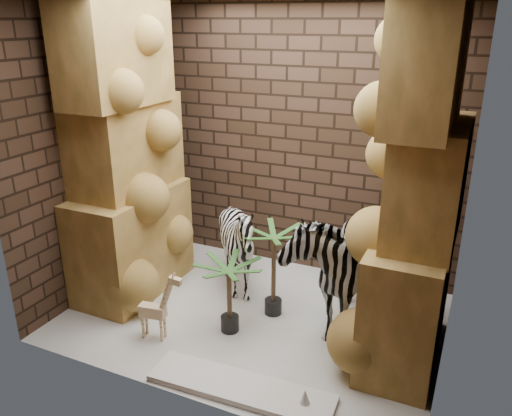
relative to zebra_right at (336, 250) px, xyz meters
The scene contains 13 objects.
floor 1.07m from the zebra_right, 160.98° to the right, with size 3.50×3.50×0.00m, color silver.
wall_back 1.45m from the zebra_right, 126.02° to the left, with size 3.50×3.50×0.00m, color #322216.
wall_front 1.83m from the zebra_right, 115.84° to the right, with size 3.50×3.50×0.00m, color #322216.
wall_left 2.60m from the zebra_right, behind, with size 3.00×3.00×0.00m, color #322216.
wall_right 1.29m from the zebra_right, 13.76° to the right, with size 3.00×3.00×0.00m, color #322216.
rock_pillar_left 2.27m from the zebra_right, behind, with size 0.68×1.30×3.00m, color tan, non-canonical shape.
rock_pillar_right 1.05m from the zebra_right, 19.87° to the right, with size 0.58×1.25×3.00m, color tan, non-canonical shape.
zebra_right is the anchor object (origin of this frame).
zebra_left 1.10m from the zebra_right, behind, with size 0.88×1.09×0.99m, color white.
giraffe_toy 1.73m from the zebra_right, 146.06° to the right, with size 0.36×0.12×0.71m, color beige, non-canonical shape.
palm_front 0.65m from the zebra_right, 168.78° to the right, with size 0.36×0.36×0.91m, color #21481B, non-canonical shape.
palm_back 1.07m from the zebra_right, 146.01° to the right, with size 0.36×0.36×0.72m, color #21481B, non-canonical shape.
surfboard 1.49m from the zebra_right, 106.34° to the right, with size 1.50×0.37×0.05m, color white.
Camera 1 is at (1.82, -3.91, 2.75)m, focal length 35.82 mm.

